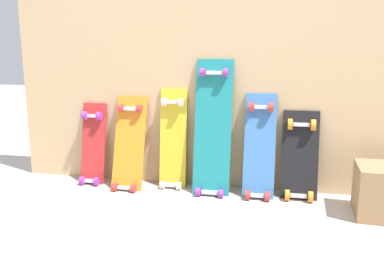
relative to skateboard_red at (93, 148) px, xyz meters
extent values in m
plane|color=#B2AAA0|center=(0.72, 0.03, -0.24)|extent=(12.00, 12.00, 0.00)
cube|color=tan|center=(0.72, 0.10, 0.61)|extent=(2.53, 0.04, 1.71)
cube|color=#B22626|center=(0.00, 0.01, 0.00)|extent=(0.17, 0.15, 0.62)
cube|color=#B7B7BF|center=(0.00, -0.06, -0.22)|extent=(0.08, 0.04, 0.03)
cube|color=#B7B7BF|center=(0.00, 0.03, 0.22)|extent=(0.08, 0.04, 0.03)
cylinder|color=purple|center=(-0.05, -0.08, -0.21)|extent=(0.03, 0.06, 0.06)
cylinder|color=purple|center=(0.05, -0.08, -0.21)|extent=(0.03, 0.06, 0.06)
cylinder|color=purple|center=(-0.05, 0.01, 0.23)|extent=(0.03, 0.06, 0.06)
cylinder|color=purple|center=(0.05, 0.01, 0.23)|extent=(0.03, 0.06, 0.06)
cube|color=orange|center=(0.28, -0.03, 0.02)|extent=(0.21, 0.23, 0.68)
cube|color=#B7B7BF|center=(0.28, -0.14, -0.22)|extent=(0.09, 0.04, 0.03)
cube|color=#B7B7BF|center=(0.28, 0.02, 0.28)|extent=(0.09, 0.04, 0.03)
cylinder|color=red|center=(0.22, -0.15, -0.22)|extent=(0.03, 0.05, 0.05)
cylinder|color=red|center=(0.35, -0.15, -0.22)|extent=(0.03, 0.05, 0.05)
cylinder|color=red|center=(0.22, 0.01, 0.29)|extent=(0.03, 0.05, 0.05)
cylinder|color=red|center=(0.35, 0.01, 0.29)|extent=(0.03, 0.05, 0.05)
cube|color=gold|center=(0.57, 0.03, 0.06)|extent=(0.18, 0.10, 0.74)
cube|color=#B7B7BF|center=(0.57, -0.03, -0.22)|extent=(0.08, 0.04, 0.03)
cube|color=#B7B7BF|center=(0.57, 0.04, 0.34)|extent=(0.08, 0.04, 0.03)
cylinder|color=beige|center=(0.52, -0.04, -0.22)|extent=(0.03, 0.05, 0.05)
cylinder|color=beige|center=(0.63, -0.04, -0.22)|extent=(0.03, 0.05, 0.05)
cylinder|color=beige|center=(0.52, 0.02, 0.34)|extent=(0.03, 0.05, 0.05)
cylinder|color=beige|center=(0.63, 0.02, 0.34)|extent=(0.03, 0.05, 0.05)
cube|color=#197A7F|center=(0.85, -0.02, 0.15)|extent=(0.24, 0.20, 0.93)
cube|color=#B7B7BF|center=(0.85, -0.11, -0.22)|extent=(0.11, 0.04, 0.03)
cube|color=#B7B7BF|center=(0.85, 0.03, 0.53)|extent=(0.11, 0.04, 0.03)
cylinder|color=purple|center=(0.78, -0.13, -0.22)|extent=(0.03, 0.06, 0.06)
cylinder|color=purple|center=(0.92, -0.13, -0.22)|extent=(0.03, 0.06, 0.06)
cylinder|color=purple|center=(0.78, 0.02, 0.54)|extent=(0.03, 0.06, 0.06)
cylinder|color=purple|center=(0.92, 0.02, 0.54)|extent=(0.03, 0.06, 0.06)
cube|color=#386BAD|center=(1.15, -0.02, 0.05)|extent=(0.20, 0.20, 0.72)
cube|color=#B7B7BF|center=(1.15, -0.11, -0.22)|extent=(0.09, 0.04, 0.03)
cube|color=#B7B7BF|center=(1.15, 0.03, 0.32)|extent=(0.09, 0.04, 0.03)
cylinder|color=red|center=(1.09, -0.13, -0.21)|extent=(0.03, 0.06, 0.06)
cylinder|color=red|center=(1.21, -0.13, -0.21)|extent=(0.03, 0.06, 0.06)
cylinder|color=red|center=(1.09, 0.01, 0.33)|extent=(0.03, 0.06, 0.06)
cylinder|color=red|center=(1.21, 0.01, 0.33)|extent=(0.03, 0.06, 0.06)
cube|color=black|center=(1.41, 0.00, 0.00)|extent=(0.23, 0.16, 0.61)
cube|color=#B7B7BF|center=(1.41, -0.08, -0.21)|extent=(0.10, 0.04, 0.03)
cube|color=#B7B7BF|center=(1.41, 0.03, 0.22)|extent=(0.10, 0.04, 0.03)
cylinder|color=orange|center=(1.34, -0.09, -0.21)|extent=(0.03, 0.07, 0.07)
cylinder|color=orange|center=(1.48, -0.09, -0.21)|extent=(0.03, 0.07, 0.07)
cylinder|color=orange|center=(1.34, 0.01, 0.22)|extent=(0.03, 0.07, 0.07)
cylinder|color=orange|center=(1.48, 0.01, 0.22)|extent=(0.03, 0.07, 0.07)
cube|color=#99724C|center=(1.85, -0.22, -0.10)|extent=(0.31, 0.31, 0.29)
camera|label=1|loc=(1.24, -2.56, 0.72)|focal=38.02mm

